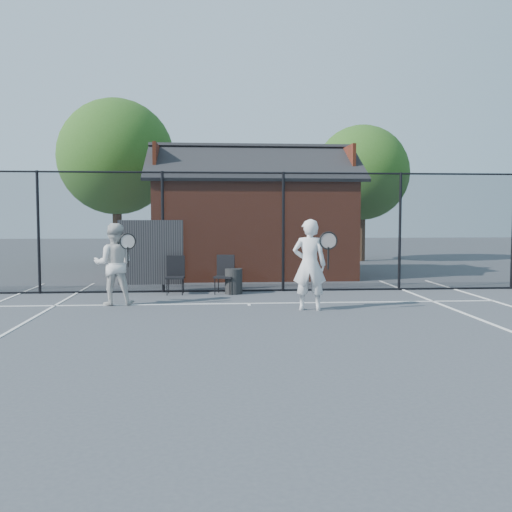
{
  "coord_description": "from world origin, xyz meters",
  "views": [
    {
      "loc": [
        -0.77,
        -9.22,
        1.89
      ],
      "look_at": [
        0.09,
        2.1,
        1.1
      ],
      "focal_mm": 40.0,
      "sensor_mm": 36.0,
      "label": 1
    }
  ],
  "objects": [
    {
      "name": "ground",
      "position": [
        0.0,
        0.0,
        0.0
      ],
      "size": [
        80.0,
        80.0,
        0.0
      ],
      "primitive_type": "plane",
      "color": "#3F4348",
      "rests_on": "ground"
    },
    {
      "name": "player_back",
      "position": [
        -2.88,
        3.09,
        0.87
      ],
      "size": [
        0.97,
        0.73,
        1.75
      ],
      "color": "silver",
      "rests_on": "ground"
    },
    {
      "name": "chair_right",
      "position": [
        -0.5,
        4.6,
        0.46
      ],
      "size": [
        0.54,
        0.56,
        0.92
      ],
      "primitive_type": "cube",
      "rotation": [
        0.0,
        0.0,
        -0.25
      ],
      "color": "black",
      "rests_on": "ground"
    },
    {
      "name": "fence",
      "position": [
        -0.3,
        5.0,
        1.45
      ],
      "size": [
        22.04,
        3.0,
        3.0
      ],
      "color": "black",
      "rests_on": "ground"
    },
    {
      "name": "tree_left",
      "position": [
        -4.5,
        13.5,
        4.19
      ],
      "size": [
        4.48,
        4.48,
        6.44
      ],
      "color": "#371D16",
      "rests_on": "ground"
    },
    {
      "name": "court_lines",
      "position": [
        0.0,
        -1.32,
        0.01
      ],
      "size": [
        11.02,
        18.0,
        0.01
      ],
      "color": "white",
      "rests_on": "ground"
    },
    {
      "name": "player_front",
      "position": [
        1.17,
        2.07,
        0.92
      ],
      "size": [
        0.85,
        0.66,
        1.84
      ],
      "color": "white",
      "rests_on": "ground"
    },
    {
      "name": "chair_left",
      "position": [
        -1.68,
        4.6,
        0.46
      ],
      "size": [
        0.45,
        0.47,
        0.91
      ],
      "primitive_type": "cube",
      "rotation": [
        0.0,
        0.0,
        -0.03
      ],
      "color": "black",
      "rests_on": "ground"
    },
    {
      "name": "clubhouse",
      "position": [
        0.5,
        9.0,
        1.61
      ],
      "size": [
        6.5,
        4.36,
        4.19
      ],
      "color": "maroon",
      "rests_on": "ground"
    },
    {
      "name": "tree_right",
      "position": [
        5.5,
        14.5,
        3.71
      ],
      "size": [
        3.97,
        3.97,
        5.7
      ],
      "color": "#371D16",
      "rests_on": "ground"
    },
    {
      "name": "waste_bin",
      "position": [
        -0.26,
        4.6,
        0.31
      ],
      "size": [
        0.46,
        0.46,
        0.62
      ],
      "primitive_type": "cylinder",
      "rotation": [
        0.0,
        0.0,
        -0.1
      ],
      "color": "black",
      "rests_on": "ground"
    }
  ]
}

